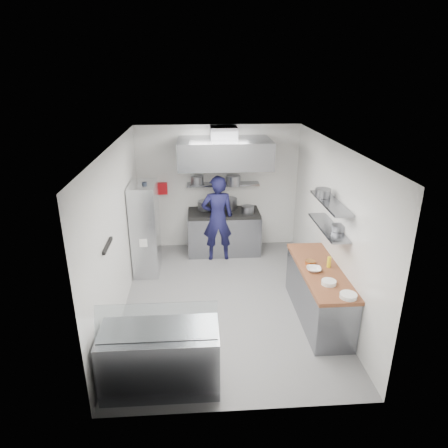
{
  "coord_description": "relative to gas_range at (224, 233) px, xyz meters",
  "views": [
    {
      "loc": [
        -0.47,
        -6.2,
        3.9
      ],
      "look_at": [
        0.0,
        0.6,
        1.25
      ],
      "focal_mm": 32.0,
      "sensor_mm": 36.0,
      "label": 1
    }
  ],
  "objects": [
    {
      "name": "stock_pot_right",
      "position": [
        0.52,
        -0.13,
        0.59
      ],
      "size": [
        0.27,
        0.27,
        0.16
      ],
      "primitive_type": "cylinder",
      "color": "slate",
      "rests_on": "cooktop"
    },
    {
      "name": "shelf_pot_b",
      "position": [
        0.21,
        0.05,
        1.2
      ],
      "size": [
        0.31,
        0.31,
        0.22
      ],
      "primitive_type": "cylinder",
      "color": "slate",
      "rests_on": "over_range_shelf"
    },
    {
      "name": "stock_pot_mid",
      "position": [
        0.16,
        0.21,
        0.63
      ],
      "size": [
        0.31,
        0.31,
        0.24
      ],
      "primitive_type": "cylinder",
      "color": "slate",
      "rests_on": "cooktop"
    },
    {
      "name": "red_firebox",
      "position": [
        -1.35,
        0.34,
        0.97
      ],
      "size": [
        0.22,
        0.1,
        0.26
      ],
      "primitive_type": "cube",
      "color": "red",
      "rests_on": "wall_back"
    },
    {
      "name": "gas_range",
      "position": [
        0.0,
        0.0,
        0.0
      ],
      "size": [
        1.6,
        0.8,
        0.9
      ],
      "primitive_type": "cube",
      "color": "gray",
      "rests_on": "floor"
    },
    {
      "name": "rack_bin_a",
      "position": [
        -1.63,
        -1.15,
        0.35
      ],
      "size": [
        0.15,
        0.19,
        0.17
      ],
      "primitive_type": "cube",
      "color": "white",
      "rests_on": "wire_rack"
    },
    {
      "name": "wall_shelf_lower",
      "position": [
        1.54,
        -2.4,
        1.05
      ],
      "size": [
        0.3,
        1.3,
        0.04
      ],
      "primitive_type": "cube",
      "color": "gray",
      "rests_on": "wall_right"
    },
    {
      "name": "cooktop",
      "position": [
        0.0,
        0.0,
        0.48
      ],
      "size": [
        1.57,
        0.78,
        0.06
      ],
      "primitive_type": "cube",
      "color": "black",
      "rests_on": "gas_range"
    },
    {
      "name": "prep_counter_top",
      "position": [
        1.38,
        -2.7,
        0.42
      ],
      "size": [
        0.65,
        2.04,
        0.06
      ],
      "primitive_type": "cube",
      "color": "brown",
      "rests_on": "prep_counter_base"
    },
    {
      "name": "knife_strip",
      "position": [
        -1.88,
        -3.0,
        1.1
      ],
      "size": [
        0.04,
        0.55,
        0.05
      ],
      "primitive_type": "cube",
      "color": "black",
      "rests_on": "wall_left"
    },
    {
      "name": "shelf_pot_a",
      "position": [
        -0.57,
        0.24,
        1.18
      ],
      "size": [
        0.28,
        0.28,
        0.18
      ],
      "primitive_type": "cylinder",
      "color": "slate",
      "rests_on": "over_range_shelf"
    },
    {
      "name": "stock_pot_left",
      "position": [
        -0.42,
        0.17,
        0.61
      ],
      "size": [
        0.31,
        0.31,
        0.2
      ],
      "primitive_type": "cylinder",
      "color": "slate",
      "rests_on": "cooktop"
    },
    {
      "name": "wall_shelf_upper",
      "position": [
        1.54,
        -2.4,
        1.47
      ],
      "size": [
        0.3,
        1.3,
        0.04
      ],
      "primitive_type": "cube",
      "color": "gray",
      "rests_on": "wall_right"
    },
    {
      "name": "display_glass",
      "position": [
        -1.1,
        -4.22,
        0.62
      ],
      "size": [
        1.47,
        0.19,
        0.42
      ],
      "primitive_type": "cube",
      "rotation": [
        -0.38,
        0.0,
        0.0
      ],
      "color": "silver",
      "rests_on": "display_case"
    },
    {
      "name": "shelf_pot_c",
      "position": [
        1.64,
        -2.61,
        1.12
      ],
      "size": [
        0.22,
        0.22,
        0.1
      ],
      "primitive_type": "cylinder",
      "color": "slate",
      "rests_on": "wall_shelf_lower"
    },
    {
      "name": "copper_pan",
      "position": [
        1.26,
        -2.52,
        0.48
      ],
      "size": [
        0.17,
        0.17,
        0.06
      ],
      "primitive_type": "cylinder",
      "color": "#D1803B",
      "rests_on": "prep_counter_top"
    },
    {
      "name": "rack_jar",
      "position": [
        -1.58,
        -0.85,
        1.35
      ],
      "size": [
        0.1,
        0.1,
        0.18
      ],
      "primitive_type": "cylinder",
      "color": "black",
      "rests_on": "wire_rack"
    },
    {
      "name": "wall_right",
      "position": [
        1.7,
        -2.1,
        0.95
      ],
      "size": [
        2.8,
        5.0,
        0.02
      ],
      "primitive_type": "cube",
      "rotation": [
        1.57,
        0.0,
        -1.57
      ],
      "color": "white",
      "rests_on": "floor"
    },
    {
      "name": "wire_rack",
      "position": [
        -1.63,
        -0.79,
        0.48
      ],
      "size": [
        0.5,
        0.9,
        1.85
      ],
      "primitive_type": "cube",
      "color": "silver",
      "rests_on": "floor"
    },
    {
      "name": "wall_left",
      "position": [
        -1.9,
        -2.1,
        0.95
      ],
      "size": [
        2.8,
        5.0,
        0.02
      ],
      "primitive_type": "cube",
      "rotation": [
        1.57,
        0.0,
        1.57
      ],
      "color": "white",
      "rests_on": "floor"
    },
    {
      "name": "shelf_pot_d",
      "position": [
        1.48,
        -2.15,
        1.56
      ],
      "size": [
        0.26,
        0.26,
        0.14
      ],
      "primitive_type": "cylinder",
      "color": "slate",
      "rests_on": "wall_shelf_upper"
    },
    {
      "name": "hood_duct",
      "position": [
        0.0,
        0.05,
        2.23
      ],
      "size": [
        0.55,
        0.55,
        0.24
      ],
      "primitive_type": "cube",
      "color": "slate",
      "rests_on": "extractor_hood"
    },
    {
      "name": "mixing_bowl",
      "position": [
        1.25,
        -2.76,
        0.48
      ],
      "size": [
        0.27,
        0.27,
        0.06
      ],
      "primitive_type": "imported",
      "rotation": [
        0.0,
        0.0,
        -0.18
      ],
      "color": "white",
      "rests_on": "prep_counter_top"
    },
    {
      "name": "floor",
      "position": [
        -0.1,
        -2.1,
        -0.45
      ],
      "size": [
        5.0,
        5.0,
        0.0
      ],
      "primitive_type": "plane",
      "color": "slate",
      "rests_on": "ground"
    },
    {
      "name": "chef",
      "position": [
        -0.16,
        -0.36,
        0.49
      ],
      "size": [
        0.71,
        0.48,
        1.88
      ],
      "primitive_type": "imported",
      "rotation": [
        0.0,
        0.0,
        3.19
      ],
      "color": "#121238",
      "rests_on": "floor"
    },
    {
      "name": "plate_stack_a",
      "position": [
        1.51,
        -3.58,
        0.48
      ],
      "size": [
        0.24,
        0.24,
        0.06
      ],
      "primitive_type": "cylinder",
      "color": "white",
      "rests_on": "prep_counter_top"
    },
    {
      "name": "wall_back",
      "position": [
        -0.1,
        0.4,
        0.95
      ],
      "size": [
        3.6,
        2.8,
        0.02
      ],
      "primitive_type": "cube",
      "rotation": [
        1.57,
        0.0,
        0.0
      ],
      "color": "white",
      "rests_on": "floor"
    },
    {
      "name": "extractor_hood",
      "position": [
        0.0,
        -0.18,
        1.85
      ],
      "size": [
        1.9,
        1.15,
        0.55
      ],
      "primitive_type": "cube",
      "color": "gray",
      "rests_on": "wall_back"
    },
    {
      "name": "wall_front",
      "position": [
        -0.1,
        -4.6,
        0.95
      ],
      "size": [
        3.6,
        2.8,
        0.02
      ],
      "primitive_type": "cube",
      "rotation": [
        -1.57,
        0.0,
        0.0
      ],
      "color": "white",
      "rests_on": "floor"
    },
    {
      "name": "squeeze_bottle",
      "position": [
        1.53,
        -2.65,
        0.54
      ],
      "size": [
        0.06,
        0.06,
        0.18
      ],
      "primitive_type": "cylinder",
      "color": "yellow",
      "rests_on": "prep_counter_top"
    },
    {
      "name": "ceiling",
      "position": [
        -0.1,
        -2.1,
        2.35
      ],
      "size": [
        5.0,
        5.0,
        0.0
      ],
      "primitive_type": "plane",
      "rotation": [
        3.14,
        0.0,
        0.0
      ],
      "color": "silver",
      "rests_on": "wall_back"
    },
    {
      "name": "plate_stack_b",
      "position": [
        1.35,
        -3.19,
        0.48
      ],
      "size": [
        0.22,
        0.22,
        0.06
      ],
      "primitive_type": "cylinder",
      "color": "white",
      "rests_on": "prep_counter_top"
    },
    {
      "name": "display_case",
      "position": [
        -1.1,
        -4.1,
        -0.03
      ],
      "size": [
        1.5,
        0.7,
        0.85
      ],
      "primitive_type": "cube",
      "color": "gray",
      "rests_on": "floor"
    },
    {
      "name": "prep_counter_base",
      "position": [
        1.38,
        -2.7,
        -0.03
      ],
      "size": [
        0.62,
        2.0,
        0.84
      ],
      "primitive_type": "cube",
      "color": "gray",
      "rests_on": "floor"
    },
    {
      "name": "rack_bin_b",
      "position": [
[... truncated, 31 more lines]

